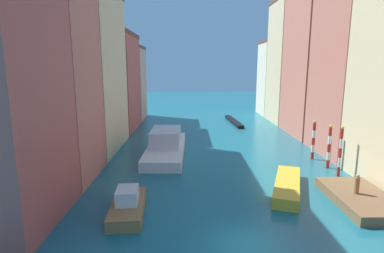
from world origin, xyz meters
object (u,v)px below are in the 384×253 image
(person_on_dock, at_px, (357,185))
(motorboat_1, at_px, (287,186))
(mooring_pole_1, at_px, (329,146))
(waterfront_dock, at_px, (361,199))
(vaporetto_white, at_px, (166,145))
(mooring_pole_0, at_px, (340,151))
(gondola_black, at_px, (234,121))
(motorboat_0, at_px, (128,205))
(mooring_pole_2, at_px, (313,139))

(person_on_dock, xyz_separation_m, motorboat_1, (-4.18, 2.12, -0.92))
(person_on_dock, bearing_deg, mooring_pole_1, 79.60)
(waterfront_dock, distance_m, vaporetto_white, 19.34)
(waterfront_dock, distance_m, mooring_pole_0, 5.86)
(gondola_black, bearing_deg, motorboat_0, -109.66)
(person_on_dock, xyz_separation_m, mooring_pole_0, (1.33, 5.31, 0.95))
(person_on_dock, xyz_separation_m, vaporetto_white, (-14.28, 12.56, -0.34))
(waterfront_dock, height_order, gondola_black, waterfront_dock)
(mooring_pole_1, distance_m, mooring_pole_2, 2.87)
(mooring_pole_0, height_order, motorboat_0, mooring_pole_0)
(mooring_pole_0, bearing_deg, person_on_dock, -104.02)
(gondola_black, bearing_deg, motorboat_1, -90.21)
(vaporetto_white, xyz_separation_m, motorboat_0, (-1.54, -13.99, -0.42))
(mooring_pole_0, relative_size, motorboat_0, 0.84)
(motorboat_0, bearing_deg, mooring_pole_0, 21.47)
(mooring_pole_1, relative_size, vaporetto_white, 0.33)
(motorboat_0, height_order, motorboat_1, motorboat_0)
(waterfront_dock, height_order, mooring_pole_0, mooring_pole_0)
(person_on_dock, distance_m, mooring_pole_2, 10.53)
(mooring_pole_2, bearing_deg, person_on_dock, -95.76)
(waterfront_dock, distance_m, gondola_black, 31.87)
(mooring_pole_0, bearing_deg, gondola_black, 101.67)
(waterfront_dock, bearing_deg, gondola_black, 97.91)
(mooring_pole_1, bearing_deg, gondola_black, 102.92)
(waterfront_dock, height_order, mooring_pole_2, mooring_pole_2)
(mooring_pole_0, bearing_deg, mooring_pole_2, 93.03)
(waterfront_dock, bearing_deg, motorboat_1, 153.51)
(person_on_dock, bearing_deg, motorboat_0, -174.83)
(mooring_pole_0, distance_m, gondola_black, 26.77)
(mooring_pole_0, height_order, mooring_pole_2, mooring_pole_0)
(waterfront_dock, distance_m, mooring_pole_1, 8.00)
(waterfront_dock, bearing_deg, mooring_pole_0, 79.45)
(mooring_pole_0, bearing_deg, vaporetto_white, 155.11)
(motorboat_0, relative_size, motorboat_1, 0.71)
(waterfront_dock, distance_m, motorboat_1, 5.02)
(person_on_dock, relative_size, mooring_pole_0, 0.32)
(person_on_dock, distance_m, gondola_black, 31.73)
(vaporetto_white, bearing_deg, waterfront_dock, -40.96)
(gondola_black, bearing_deg, waterfront_dock, -82.09)
(waterfront_dock, relative_size, motorboat_1, 0.91)
(mooring_pole_0, distance_m, motorboat_1, 6.63)
(waterfront_dock, relative_size, motorboat_0, 1.29)
(vaporetto_white, height_order, motorboat_0, vaporetto_white)
(motorboat_0, distance_m, motorboat_1, 12.17)
(waterfront_dock, xyz_separation_m, motorboat_1, (-4.50, 2.24, 0.08))
(waterfront_dock, xyz_separation_m, mooring_pole_2, (0.74, 10.57, 1.76))
(waterfront_dock, xyz_separation_m, mooring_pole_0, (1.01, 5.43, 1.95))
(motorboat_0, bearing_deg, vaporetto_white, 83.74)
(mooring_pole_0, height_order, gondola_black, mooring_pole_0)
(gondola_black, bearing_deg, mooring_pole_0, -78.33)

